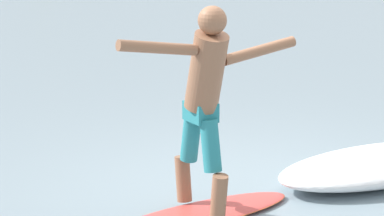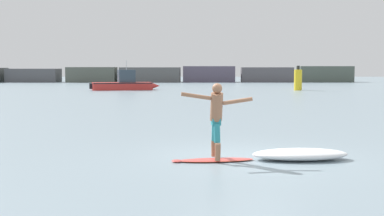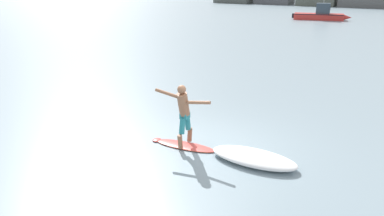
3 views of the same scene
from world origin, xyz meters
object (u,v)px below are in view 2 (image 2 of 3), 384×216
at_px(surfer, 216,115).
at_px(fishing_boat_near_jetty, 124,84).
at_px(surfboard, 214,160).
at_px(channel_marker_buoy, 298,80).

bearing_deg(surfer, fishing_boat_near_jetty, 99.90).
height_order(surfboard, fishing_boat_near_jetty, fishing_boat_near_jetty).
xyz_separation_m(surfer, fishing_boat_near_jetty, (-6.59, 37.73, -0.51)).
xyz_separation_m(surfer, channel_marker_buoy, (9.49, 36.79, -0.12)).
bearing_deg(fishing_boat_near_jetty, channel_marker_buoy, -3.34).
bearing_deg(fishing_boat_near_jetty, surfboard, -80.14).
height_order(fishing_boat_near_jetty, channel_marker_buoy, fishing_boat_near_jetty).
relative_size(fishing_boat_near_jetty, channel_marker_buoy, 2.89).
bearing_deg(surfboard, fishing_boat_near_jetty, 99.86).
xyz_separation_m(surfboard, channel_marker_buoy, (9.52, 36.73, 0.95)).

